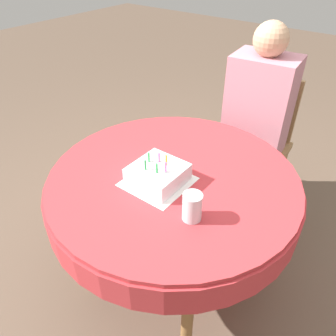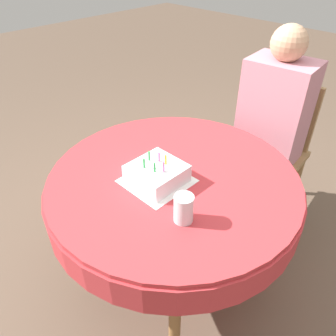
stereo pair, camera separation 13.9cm
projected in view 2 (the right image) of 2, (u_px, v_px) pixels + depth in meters
name	position (u px, v px, depth m)	size (l,w,h in m)	color
ground_plane	(172.00, 277.00, 1.85)	(12.00, 12.00, 0.00)	brown
dining_table	(173.00, 191.00, 1.47)	(1.11, 1.11, 0.73)	#BC3338
chair	(271.00, 147.00, 2.03)	(0.45, 0.45, 0.89)	#A37A4C
person	(272.00, 118.00, 1.83)	(0.37, 0.37, 1.23)	tan
napkin	(157.00, 181.00, 1.39)	(0.26, 0.26, 0.00)	white
birthday_cake	(157.00, 173.00, 1.37)	(0.21, 0.21, 0.12)	white
drinking_glass	(184.00, 208.00, 1.17)	(0.07, 0.07, 0.11)	silver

